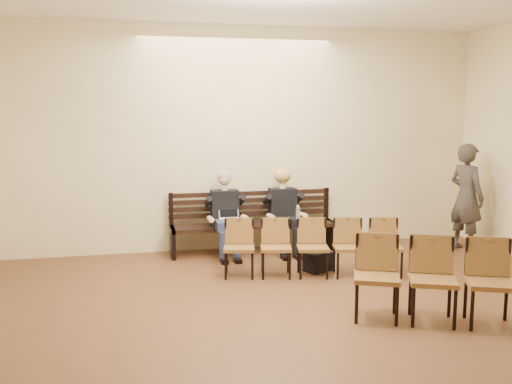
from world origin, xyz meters
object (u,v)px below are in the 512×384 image
chair_row_front (313,248)px  chair_row_back (433,281)px  bench (254,238)px  bag (318,262)px  seated_woman (284,214)px  passerby (467,189)px  laptop (230,221)px  seated_man (226,216)px  water_bottle (298,221)px

chair_row_front → chair_row_back: size_ratio=1.46×
bench → bag: (0.64, -1.22, -0.09)m
seated_woman → chair_row_back: (0.73, -3.18, -0.15)m
seated_woman → bench: bearing=165.3°
seated_woman → passerby: (2.84, -0.48, 0.37)m
bag → passerby: passerby is taller
laptop → passerby: (3.72, -0.33, 0.42)m
bag → seated_man: bearing=135.0°
chair_row_back → water_bottle: bearing=124.6°
bench → seated_man: 0.62m
seated_woman → chair_row_front: seated_woman is taller
passerby → water_bottle: bearing=70.4°
bench → bag: bearing=-62.3°
seated_woman → passerby: 2.91m
bench → chair_row_back: 3.51m
bench → passerby: passerby is taller
chair_row_front → seated_man: bearing=137.7°
seated_man → water_bottle: bearing=-15.9°
seated_man → laptop: 0.17m
seated_man → seated_woman: (0.92, 0.00, -0.02)m
bag → chair_row_front: bearing=-125.0°
laptop → passerby: size_ratio=0.15×
water_bottle → passerby: bearing=-3.8°
seated_man → passerby: bearing=-7.3°
bench → seated_man: bearing=-165.4°
seated_woman → seated_man: bearing=180.0°
chair_row_back → passerby: bearing=74.9°
laptop → bag: bearing=-30.1°
water_bottle → bag: bearing=-86.4°
bench → chair_row_back: (1.18, -3.30, 0.23)m
bag → laptop: bearing=138.2°
passerby → chair_row_back: passerby is taller
bag → passerby: bearing=13.1°
bench → bag: 1.38m
seated_woman → water_bottle: (0.13, -0.30, -0.04)m
bag → passerby: 2.86m
seated_woman → water_bottle: bearing=-66.2°
seated_woman → passerby: bearing=-9.6°
seated_man → laptop: bearing=-75.1°
chair_row_front → chair_row_back: (0.70, -1.86, 0.06)m
laptop → bag: (1.06, -0.95, -0.43)m
seated_man → laptop: (0.04, -0.15, -0.06)m
laptop → passerby: 3.76m
bench → laptop: laptop is taller
laptop → chair_row_front: chair_row_front is taller
bench → seated_man: seated_man is taller
seated_man → bag: seated_man is taller
seated_woman → bag: size_ratio=3.35×
seated_woman → laptop: size_ratio=4.00×
laptop → passerby: bearing=6.6°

